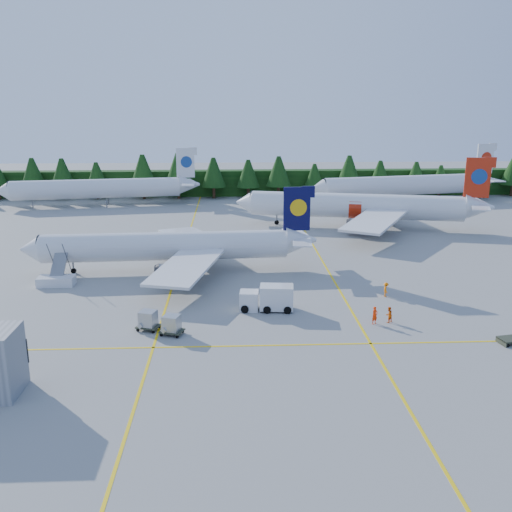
{
  "coord_description": "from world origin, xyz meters",
  "views": [
    {
      "loc": [
        -6.77,
        -54.24,
        21.54
      ],
      "look_at": [
        -3.8,
        12.66,
        3.5
      ],
      "focal_mm": 40.0,
      "sensor_mm": 36.0,
      "label": 1
    }
  ],
  "objects_px": {
    "airliner_navy": "(161,247)",
    "airliner_red": "(351,206)",
    "service_truck": "(267,298)",
    "airstairs": "(57,278)"
  },
  "relations": [
    {
      "from": "airliner_red",
      "to": "airstairs",
      "type": "xyz_separation_m",
      "value": [
        -42.68,
        -31.36,
        -2.97
      ]
    },
    {
      "from": "airliner_navy",
      "to": "service_truck",
      "type": "xyz_separation_m",
      "value": [
        12.93,
        -15.32,
        -1.92
      ]
    },
    {
      "from": "airliner_navy",
      "to": "airliner_red",
      "type": "relative_size",
      "value": 0.87
    },
    {
      "from": "airliner_navy",
      "to": "service_truck",
      "type": "bearing_deg",
      "value": -52.69
    },
    {
      "from": "airliner_navy",
      "to": "service_truck",
      "type": "height_order",
      "value": "airliner_navy"
    },
    {
      "from": "airliner_red",
      "to": "airstairs",
      "type": "relative_size",
      "value": 7.29
    },
    {
      "from": "airliner_navy",
      "to": "airstairs",
      "type": "xyz_separation_m",
      "value": [
        -12.18,
        -5.32,
        -2.44
      ]
    },
    {
      "from": "airliner_navy",
      "to": "service_truck",
      "type": "distance_m",
      "value": 20.14
    },
    {
      "from": "airstairs",
      "to": "airliner_navy",
      "type": "bearing_deg",
      "value": 22.74
    },
    {
      "from": "airliner_navy",
      "to": "airstairs",
      "type": "bearing_deg",
      "value": -159.24
    }
  ]
}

